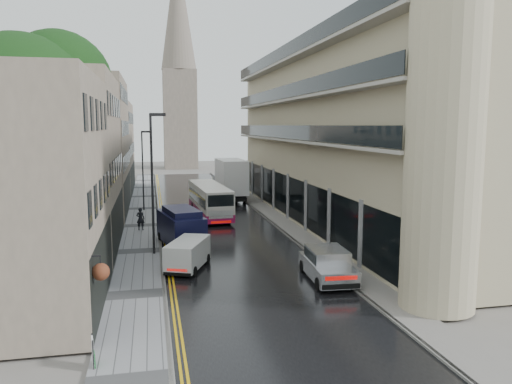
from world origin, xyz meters
name	(u,v)px	position (x,y,z in m)	size (l,w,h in m)	color
road	(215,224)	(0.00, 27.50, 0.01)	(9.00, 85.00, 0.02)	black
left_sidewalk	(142,226)	(-5.85, 27.50, 0.06)	(2.70, 85.00, 0.12)	gray
right_sidewalk	(279,220)	(5.40, 27.50, 0.06)	(1.80, 85.00, 0.12)	slate
old_shop_row	(95,150)	(-9.45, 30.00, 6.00)	(4.50, 56.00, 12.00)	gray
modern_block	(343,137)	(10.30, 26.00, 7.00)	(8.00, 40.00, 14.00)	tan
church_spire	(179,59)	(0.50, 82.00, 20.00)	(6.40, 6.40, 40.00)	gray
tree_near	(23,143)	(-12.50, 20.00, 6.95)	(10.56, 10.56, 13.89)	black
tree_far	(65,146)	(-12.20, 33.00, 6.23)	(9.24, 9.24, 12.46)	black
cream_bus	(203,206)	(-0.91, 28.16, 1.40)	(2.30, 10.11, 2.76)	silver
white_lorry	(222,182)	(2.09, 38.01, 2.22)	(2.52, 8.40, 4.41)	white
silver_hatchback	(319,274)	(2.79, 9.86, 0.87)	(1.98, 4.52, 1.69)	#A5A6AA
white_van	(167,260)	(-4.30, 13.96, 0.86)	(1.59, 3.71, 1.68)	silver
navy_van	(173,233)	(-3.78, 18.41, 1.35)	(2.09, 5.23, 2.67)	black
pedestrian	(140,219)	(-5.90, 25.68, 0.97)	(0.62, 0.41, 1.70)	black
lamp_post_near	(152,185)	(-4.97, 18.37, 4.39)	(0.96, 0.21, 8.54)	black
lamp_post_far	(143,171)	(-5.76, 34.79, 3.78)	(0.82, 0.18, 7.31)	black
estate_sign	(93,352)	(-7.05, 3.97, 0.59)	(0.08, 0.57, 0.95)	white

